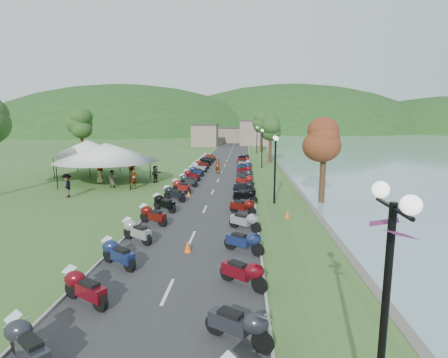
{
  "coord_description": "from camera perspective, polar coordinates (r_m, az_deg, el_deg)",
  "views": [
    {
      "loc": [
        2.76,
        -7.71,
        6.17
      ],
      "look_at": [
        1.03,
        21.23,
        1.3
      ],
      "focal_mm": 28.0,
      "sensor_mm": 36.0,
      "label": 1
    }
  ],
  "objects": [
    {
      "name": "vendor_tent_main",
      "position": [
        36.4,
        -18.53,
        2.46
      ],
      "size": [
        6.73,
        6.73,
        4.0
      ],
      "primitive_type": null,
      "color": "silver",
      "rests_on": "ground"
    },
    {
      "name": "moto_row_right",
      "position": [
        31.49,
        3.26,
        -0.76
      ],
      "size": [
        2.6,
        46.59,
        1.1
      ],
      "primitive_type": null,
      "color": "#331411",
      "rests_on": "ground"
    },
    {
      "name": "pedestrian_b",
      "position": [
        34.16,
        -17.74,
        -1.33
      ],
      "size": [
        0.89,
        0.62,
        1.65
      ],
      "primitive_type": "imported",
      "rotation": [
        0.0,
        0.0,
        2.9
      ],
      "color": "slate",
      "rests_on": "ground"
    },
    {
      "name": "pedestrian_a",
      "position": [
        32.92,
        -14.47,
        -1.57
      ],
      "size": [
        0.82,
        0.86,
        1.91
      ],
      "primitive_type": "imported",
      "rotation": [
        0.0,
        0.0,
        0.94
      ],
      "color": "slate",
      "rests_on": "ground"
    },
    {
      "name": "far_building",
      "position": [
        92.9,
        0.48,
        7.27
      ],
      "size": [
        18.0,
        16.0,
        5.0
      ],
      "primitive_type": "cube",
      "color": "gray",
      "rests_on": "ground"
    },
    {
      "name": "traffic_cone_near",
      "position": [
        16.88,
        -5.95,
        -10.93
      ],
      "size": [
        0.36,
        0.36,
        0.56
      ],
      "primitive_type": "cone",
      "color": "#F2590C",
      "rests_on": "ground"
    },
    {
      "name": "tree_lakeside",
      "position": [
        27.23,
        15.97,
        4.42
      ],
      "size": [
        2.82,
        2.82,
        7.83
      ],
      "primitive_type": null,
      "color": "#325A23",
      "rests_on": "ground"
    },
    {
      "name": "road",
      "position": [
        48.18,
        0.1,
        2.19
      ],
      "size": [
        7.0,
        120.0,
        0.02
      ],
      "primitive_type": "cube",
      "color": "#323235",
      "rests_on": "ground"
    },
    {
      "name": "vendor_tent_side",
      "position": [
        42.8,
        -21.28,
        3.29
      ],
      "size": [
        5.33,
        5.33,
        4.0
      ],
      "primitive_type": null,
      "color": "silver",
      "rests_on": "ground"
    },
    {
      "name": "hills_backdrop",
      "position": [
        207.82,
        2.67,
        7.82
      ],
      "size": [
        360.0,
        120.0,
        76.0
      ],
      "primitive_type": null,
      "color": "#285621",
      "rests_on": "ground"
    },
    {
      "name": "streetlamp_near",
      "position": [
        7.41,
        24.61,
        -21.06
      ],
      "size": [
        1.4,
        1.4,
        5.0
      ],
      "primitive_type": null,
      "color": "black",
      "rests_on": "ground"
    },
    {
      "name": "moto_row_left",
      "position": [
        31.62,
        -6.4,
        -0.76
      ],
      "size": [
        2.6,
        48.49,
        1.1
      ],
      "primitive_type": null,
      "color": "#331411",
      "rests_on": "ground"
    },
    {
      "name": "pedestrian_c",
      "position": [
        31.14,
        -24.12,
        -2.74
      ],
      "size": [
        1.12,
        1.34,
        1.94
      ],
      "primitive_type": "imported",
      "rotation": [
        0.0,
        0.0,
        5.29
      ],
      "color": "slate",
      "rests_on": "ground"
    }
  ]
}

